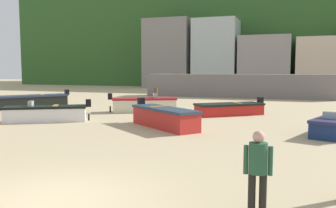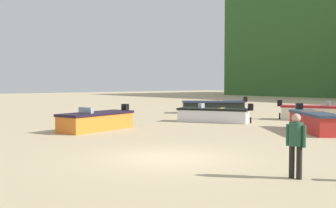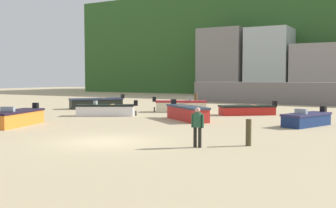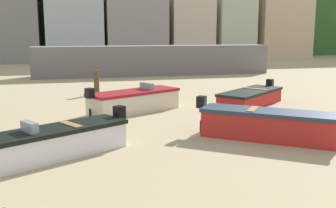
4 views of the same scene
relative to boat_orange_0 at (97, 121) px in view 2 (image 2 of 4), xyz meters
name	(u,v)px [view 2 (image 2 of 4)]	position (x,y,z in m)	size (l,w,h in m)	color
ground_plane	(168,158)	(8.28, -2.11, -0.46)	(160.00, 160.00, 0.00)	tan
boat_orange_0	(97,121)	(0.00, 0.00, 0.00)	(2.64, 4.54, 1.22)	orange
boat_red_1	(315,122)	(7.29, 7.72, 0.03)	(4.17, 3.64, 1.27)	red
boat_cream_2	(316,113)	(3.86, 13.36, 0.01)	(4.35, 3.17, 1.24)	beige
boat_black_5	(213,107)	(-4.62, 12.83, 0.02)	(4.08, 4.69, 1.27)	black
boat_white_6	(213,115)	(0.67, 7.51, -0.03)	(4.28, 3.16, 1.15)	white
beach_walker_foreground	(296,140)	(12.43, -1.41, 0.49)	(0.54, 0.37, 1.62)	black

